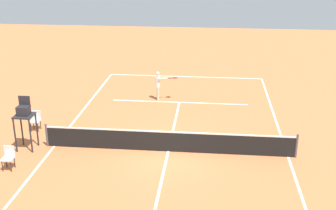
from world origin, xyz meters
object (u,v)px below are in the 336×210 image
at_px(tennis_ball, 134,111).
at_px(umpire_chair, 24,115).
at_px(courtside_chair_mid, 36,120).
at_px(courtside_chair_far, 8,157).
at_px(player_serving, 159,83).

relative_size(tennis_ball, umpire_chair, 0.03).
height_order(tennis_ball, courtside_chair_mid, courtside_chair_mid).
bearing_deg(courtside_chair_far, courtside_chair_mid, -83.85).
bearing_deg(player_serving, courtside_chair_mid, -62.45).
relative_size(tennis_ball, courtside_chair_far, 0.07).
bearing_deg(tennis_ball, courtside_chair_far, 59.85).
distance_m(umpire_chair, courtside_chair_far, 2.14).
bearing_deg(umpire_chair, player_serving, -125.53).
bearing_deg(player_serving, tennis_ball, -42.00).
distance_m(player_serving, courtside_chair_far, 10.17).
xyz_separation_m(courtside_chair_mid, courtside_chair_far, (-0.42, 3.89, 0.00)).
bearing_deg(player_serving, courtside_chair_far, -44.40).
distance_m(umpire_chair, courtside_chair_mid, 2.34).
distance_m(tennis_ball, courtside_chair_far, 7.83).
bearing_deg(courtside_chair_mid, umpire_chair, 101.46).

